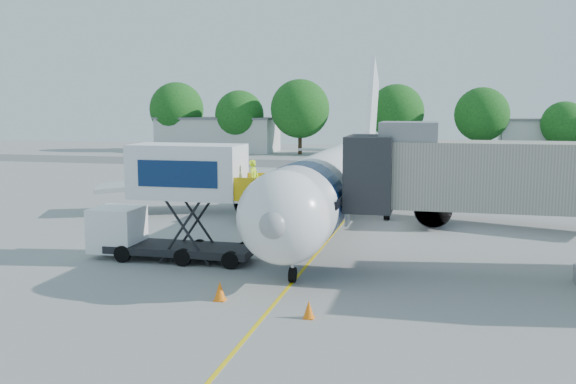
% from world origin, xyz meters
% --- Properties ---
extents(ground, '(160.00, 160.00, 0.00)m').
position_xyz_m(ground, '(0.00, 0.00, 0.00)').
color(ground, '#959592').
rests_on(ground, ground).
extents(guidance_line, '(0.15, 70.00, 0.01)m').
position_xyz_m(guidance_line, '(0.00, 0.00, 0.01)').
color(guidance_line, yellow).
rests_on(guidance_line, ground).
extents(taxiway_strip, '(120.00, 10.00, 0.01)m').
position_xyz_m(taxiway_strip, '(0.00, 42.00, 0.00)').
color(taxiway_strip, '#59595B').
rests_on(taxiway_strip, ground).
extents(aircraft, '(34.17, 37.73, 11.35)m').
position_xyz_m(aircraft, '(0.00, 4.12, 2.95)').
color(aircraft, silver).
rests_on(aircraft, ground).
extents(jet_bridge, '(13.90, 3.20, 6.60)m').
position_xyz_m(jet_bridge, '(7.99, -7.00, 4.34)').
color(jet_bridge, '#9F9788').
rests_on(jet_bridge, ground).
extents(catering_hiloader, '(8.50, 2.44, 5.50)m').
position_xyz_m(catering_hiloader, '(-6.27, -7.00, 2.76)').
color(catering_hiloader, black).
rests_on(catering_hiloader, ground).
extents(ground_tug, '(3.77, 2.31, 1.42)m').
position_xyz_m(ground_tug, '(-3.04, -17.74, 0.74)').
color(ground_tug, white).
rests_on(ground_tug, ground).
extents(safety_cone_a, '(0.40, 0.40, 0.64)m').
position_xyz_m(safety_cone_a, '(1.56, -13.77, 0.30)').
color(safety_cone_a, orange).
rests_on(safety_cone_a, ground).
extents(safety_cone_b, '(0.47, 0.47, 0.74)m').
position_xyz_m(safety_cone_b, '(-2.11, -12.56, 0.35)').
color(safety_cone_b, orange).
rests_on(safety_cone_b, ground).
extents(outbuilding_left, '(18.40, 8.40, 5.30)m').
position_xyz_m(outbuilding_left, '(-28.00, 60.00, 2.66)').
color(outbuilding_left, beige).
rests_on(outbuilding_left, ground).
extents(outbuilding_right, '(16.40, 7.40, 5.30)m').
position_xyz_m(outbuilding_right, '(22.00, 62.00, 2.66)').
color(outbuilding_right, beige).
rests_on(outbuilding_right, ground).
extents(tree_a, '(8.40, 8.40, 10.71)m').
position_xyz_m(tree_a, '(-34.53, 59.34, 6.50)').
color(tree_a, '#382314').
rests_on(tree_a, ground).
extents(tree_b, '(7.36, 7.36, 9.38)m').
position_xyz_m(tree_b, '(-23.92, 58.21, 5.69)').
color(tree_b, '#382314').
rests_on(tree_b, ground).
extents(tree_c, '(8.57, 8.57, 10.92)m').
position_xyz_m(tree_c, '(-14.29, 57.03, 6.63)').
color(tree_c, '#382314').
rests_on(tree_c, ground).
extents(tree_d, '(7.99, 7.99, 10.19)m').
position_xyz_m(tree_d, '(-0.62, 59.69, 6.19)').
color(tree_d, '#382314').
rests_on(tree_d, ground).
extents(tree_e, '(7.58, 7.58, 9.66)m').
position_xyz_m(tree_e, '(11.24, 59.12, 5.86)').
color(tree_e, '#382314').
rests_on(tree_e, ground).
extents(tree_f, '(6.04, 6.04, 7.70)m').
position_xyz_m(tree_f, '(21.76, 57.66, 4.67)').
color(tree_f, '#382314').
rests_on(tree_f, ground).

